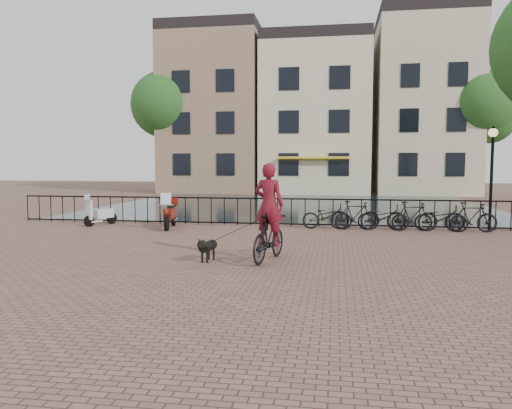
# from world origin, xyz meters

# --- Properties ---
(ground) EXTENTS (100.00, 100.00, 0.00)m
(ground) POSITION_xyz_m (0.00, 0.00, 0.00)
(ground) COLOR brown
(ground) RESTS_ON ground
(canal_water) EXTENTS (20.00, 20.00, 0.00)m
(canal_water) POSITION_xyz_m (0.00, 17.30, 0.00)
(canal_water) COLOR black
(canal_water) RESTS_ON ground
(railing) EXTENTS (20.00, 0.05, 1.02)m
(railing) POSITION_xyz_m (0.00, 8.00, 0.50)
(railing) COLOR black
(railing) RESTS_ON ground
(canal_house_left) EXTENTS (7.50, 9.00, 12.80)m
(canal_house_left) POSITION_xyz_m (-7.50, 30.00, 6.40)
(canal_house_left) COLOR #906753
(canal_house_left) RESTS_ON ground
(canal_house_mid) EXTENTS (8.00, 9.50, 11.80)m
(canal_house_mid) POSITION_xyz_m (0.50, 30.00, 5.90)
(canal_house_mid) COLOR beige
(canal_house_mid) RESTS_ON ground
(canal_house_right) EXTENTS (7.00, 9.00, 13.30)m
(canal_house_right) POSITION_xyz_m (8.50, 30.00, 6.65)
(canal_house_right) COLOR #C6B793
(canal_house_right) RESTS_ON ground
(tree_far_left) EXTENTS (5.04, 5.04, 9.27)m
(tree_far_left) POSITION_xyz_m (-11.00, 27.00, 6.73)
(tree_far_left) COLOR black
(tree_far_left) RESTS_ON ground
(tree_far_right) EXTENTS (4.76, 4.76, 8.76)m
(tree_far_right) POSITION_xyz_m (12.00, 27.00, 6.35)
(tree_far_right) COLOR black
(tree_far_right) RESTS_ON ground
(lamp_post) EXTENTS (0.30, 0.30, 3.45)m
(lamp_post) POSITION_xyz_m (7.20, 7.60, 2.38)
(lamp_post) COLOR black
(lamp_post) RESTS_ON ground
(cyclist) EXTENTS (1.01, 2.04, 2.69)m
(cyclist) POSITION_xyz_m (0.56, 1.44, 1.02)
(cyclist) COLOR black
(cyclist) RESTS_ON ground
(dog) EXTENTS (0.40, 0.87, 0.57)m
(dog) POSITION_xyz_m (-0.85, 1.21, 0.28)
(dog) COLOR black
(dog) RESTS_ON ground
(motorcycle) EXTENTS (0.73, 1.90, 1.32)m
(motorcycle) POSITION_xyz_m (-3.68, 6.78, 0.66)
(motorcycle) COLOR maroon
(motorcycle) RESTS_ON ground
(scooter) EXTENTS (0.89, 1.34, 1.21)m
(scooter) POSITION_xyz_m (-6.49, 7.17, 0.61)
(scooter) COLOR silver
(scooter) RESTS_ON ground
(parked_bike_0) EXTENTS (1.74, 0.66, 0.90)m
(parked_bike_0) POSITION_xyz_m (1.80, 7.40, 0.45)
(parked_bike_0) COLOR black
(parked_bike_0) RESTS_ON ground
(parked_bike_1) EXTENTS (1.68, 0.52, 1.00)m
(parked_bike_1) POSITION_xyz_m (2.75, 7.40, 0.50)
(parked_bike_1) COLOR black
(parked_bike_1) RESTS_ON ground
(parked_bike_2) EXTENTS (1.77, 0.77, 0.90)m
(parked_bike_2) POSITION_xyz_m (3.70, 7.40, 0.45)
(parked_bike_2) COLOR black
(parked_bike_2) RESTS_ON ground
(parked_bike_3) EXTENTS (1.67, 0.49, 1.00)m
(parked_bike_3) POSITION_xyz_m (4.65, 7.40, 0.50)
(parked_bike_3) COLOR black
(parked_bike_3) RESTS_ON ground
(parked_bike_4) EXTENTS (1.79, 0.86, 0.90)m
(parked_bike_4) POSITION_xyz_m (5.60, 7.40, 0.45)
(parked_bike_4) COLOR black
(parked_bike_4) RESTS_ON ground
(parked_bike_5) EXTENTS (1.67, 0.51, 1.00)m
(parked_bike_5) POSITION_xyz_m (6.55, 7.40, 0.50)
(parked_bike_5) COLOR black
(parked_bike_5) RESTS_ON ground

